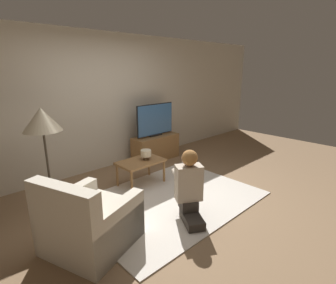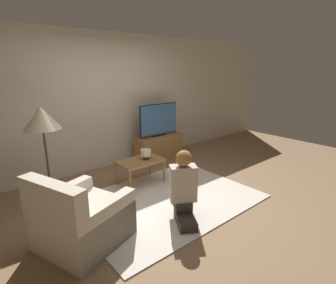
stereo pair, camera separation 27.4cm
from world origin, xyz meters
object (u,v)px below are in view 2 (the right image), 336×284
object	(u,v)px
tv	(159,120)
coffee_table	(141,163)
floor_lamp	(42,121)
person_kneeling	(183,185)
armchair	(81,221)
table_lamp	(146,153)

from	to	relation	value
tv	coffee_table	world-z (taller)	tv
floor_lamp	person_kneeling	size ratio (longest dim) A/B	1.54
tv	armchair	size ratio (longest dim) A/B	0.87
coffee_table	table_lamp	xyz separation A→B (m)	(0.11, -0.01, 0.15)
tv	floor_lamp	bearing A→B (deg)	-168.23
person_kneeling	armchair	bearing A→B (deg)	14.24
tv	armchair	distance (m)	3.05
table_lamp	person_kneeling	bearing A→B (deg)	-103.54
tv	armchair	bearing A→B (deg)	-145.21
person_kneeling	floor_lamp	bearing A→B (deg)	-21.82
coffee_table	armchair	size ratio (longest dim) A/B	0.71
coffee_table	person_kneeling	size ratio (longest dim) A/B	0.82
floor_lamp	person_kneeling	xyz separation A→B (m)	(1.20, -1.56, -0.75)
armchair	table_lamp	distance (m)	1.79
person_kneeling	table_lamp	world-z (taller)	person_kneeling
tv	floor_lamp	xyz separation A→B (m)	(-2.43, -0.51, 0.36)
armchair	table_lamp	world-z (taller)	armchair
person_kneeling	table_lamp	distance (m)	1.29
person_kneeling	tv	bearing A→B (deg)	-89.96
floor_lamp	armchair	xyz separation A→B (m)	(-0.03, -1.20, -0.95)
coffee_table	person_kneeling	bearing A→B (deg)	-98.75
tv	table_lamp	bearing A→B (deg)	-138.55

